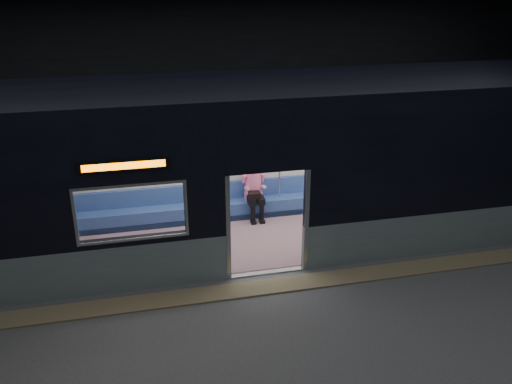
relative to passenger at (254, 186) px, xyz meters
name	(u,v)px	position (x,y,z in m)	size (l,w,h in m)	color
station_floor	(282,303)	(-0.32, -3.55, -0.79)	(24.00, 14.00, 0.01)	#47494C
station_envelope	(287,93)	(-0.32, -3.55, 2.88)	(24.00, 14.00, 5.00)	black
tactile_strip	(274,286)	(-0.32, -3.00, -0.77)	(22.80, 0.50, 0.03)	#8C7F59
metro_car	(249,157)	(-0.32, -1.00, 1.06)	(18.00, 3.04, 3.35)	gray
passenger	(254,186)	(0.00, 0.00, 0.00)	(0.39, 0.67, 1.34)	black
handbag	(255,195)	(-0.03, -0.22, -0.12)	(0.25, 0.22, 0.13)	black
transit_map	(421,142)	(4.30, 0.31, 0.68)	(0.96, 0.03, 0.62)	white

